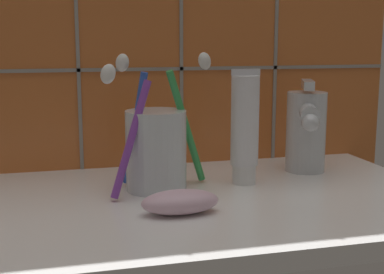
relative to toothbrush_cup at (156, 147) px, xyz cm
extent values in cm
cube|color=white|center=(4.82, -4.40, -6.26)|extent=(58.03, 35.44, 2.00)
cube|color=#C6662D|center=(4.82, 13.57, 13.74)|extent=(68.03, 1.50, 41.99)
cube|color=gray|center=(4.82, 12.72, 8.70)|extent=(68.03, 0.24, 0.50)
cube|color=gray|center=(-8.24, 12.72, 13.74)|extent=(0.50, 0.24, 41.99)
cube|color=gray|center=(6.27, 12.72, 13.74)|extent=(0.50, 0.24, 41.99)
cube|color=gray|center=(20.78, 12.72, 13.74)|extent=(0.50, 0.24, 41.99)
cylinder|color=silver|center=(0.05, -0.01, -0.40)|extent=(7.39, 7.39, 9.72)
cylinder|color=green|center=(4.03, 0.82, 2.16)|extent=(5.72, 3.09, 14.33)
ellipsoid|color=white|center=(6.66, 1.93, 10.21)|extent=(2.65, 2.10, 2.64)
cylinder|color=blue|center=(-2.17, 1.80, 2.07)|extent=(3.47, 2.79, 14.02)
ellipsoid|color=white|center=(-3.46, 2.69, 10.07)|extent=(2.45, 2.25, 2.48)
cylinder|color=purple|center=(-3.32, -2.65, 1.65)|extent=(5.63, 3.55, 13.35)
ellipsoid|color=white|center=(-5.91, -4.02, 9.19)|extent=(2.70, 2.26, 2.66)
cylinder|color=white|center=(11.40, -0.01, -4.02)|extent=(2.99, 2.99, 2.47)
cylinder|color=white|center=(11.40, -0.01, 2.84)|extent=(3.52, 3.52, 11.25)
cube|color=silver|center=(11.40, -0.01, 8.86)|extent=(3.70, 0.36, 0.80)
cylinder|color=silver|center=(21.92, 4.11, 0.26)|extent=(5.44, 5.44, 11.03)
cylinder|color=silver|center=(20.67, 1.06, 3.35)|extent=(4.76, 7.03, 2.45)
sphere|color=silver|center=(19.42, -1.99, 2.53)|extent=(2.28, 2.28, 2.28)
cube|color=silver|center=(21.92, 4.11, 6.77)|extent=(3.57, 6.08, 1.20)
ellipsoid|color=#DBB2C6|center=(0.73, -9.81, -3.98)|extent=(8.31, 4.22, 2.56)
camera|label=1|loc=(-11.61, -62.40, 12.86)|focal=50.00mm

